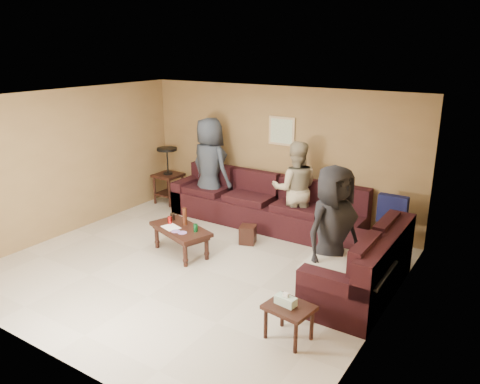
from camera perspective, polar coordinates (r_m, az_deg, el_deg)
The scene contains 10 objects.
room at distance 6.58m, azimuth -5.86°, elevation 3.98°, with size 5.60×5.50×2.50m.
sectional_sofa at distance 7.79m, azimuth 6.17°, elevation -4.16°, with size 4.65×2.90×0.97m.
coffee_table at distance 7.47m, azimuth -7.26°, elevation -4.76°, with size 1.18×0.84×0.73m.
end_table_left at distance 9.83m, azimuth -8.76°, elevation 2.13°, with size 0.52×0.52×1.18m.
side_table_right at distance 5.40m, azimuth 5.93°, elevation -14.07°, with size 0.57×0.49×0.57m.
waste_bin at distance 7.87m, azimuth 0.96°, elevation -5.20°, with size 0.26×0.26×0.31m, color black.
wall_art at distance 8.56m, azimuth 5.11°, elevation 7.42°, with size 0.52×0.04×0.52m.
person_left at distance 8.99m, azimuth -3.69°, elevation 3.05°, with size 0.93×0.60×1.90m, color #2C333D.
person_middle at distance 8.06m, azimuth 6.73°, elevation 0.37°, with size 0.81×0.63×1.66m, color tan.
person_right at distance 6.20m, azimuth 11.20°, elevation -4.71°, with size 0.86×0.56×1.77m, color black.
Camera 1 is at (4.01, -4.99, 3.20)m, focal length 35.00 mm.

